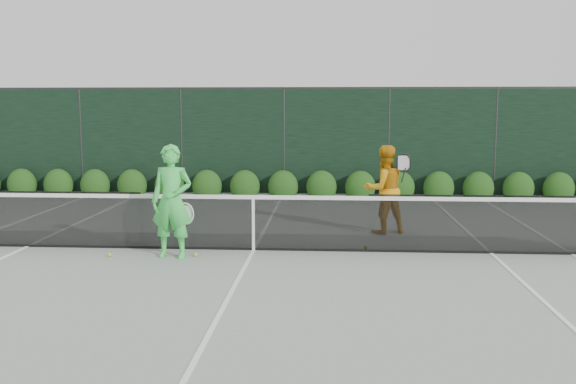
{
  "coord_description": "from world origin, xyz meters",
  "views": [
    {
      "loc": [
        1.32,
        -10.99,
        2.52
      ],
      "look_at": [
        0.59,
        0.3,
        1.0
      ],
      "focal_mm": 40.0,
      "sensor_mm": 36.0,
      "label": 1
    }
  ],
  "objects": [
    {
      "name": "ground",
      "position": [
        0.0,
        0.0,
        0.0
      ],
      "size": [
        80.0,
        80.0,
        0.0
      ],
      "primitive_type": "plane",
      "color": "gray",
      "rests_on": "ground"
    },
    {
      "name": "tennis_net",
      "position": [
        -0.02,
        0.0,
        0.53
      ],
      "size": [
        12.9,
        0.1,
        1.07
      ],
      "color": "black",
      "rests_on": "ground"
    },
    {
      "name": "player_woman",
      "position": [
        -1.29,
        -0.6,
        0.95
      ],
      "size": [
        0.73,
        0.52,
        1.9
      ],
      "rotation": [
        0.0,
        0.0,
        -0.09
      ],
      "color": "#3ED351",
      "rests_on": "ground"
    },
    {
      "name": "player_man",
      "position": [
        2.41,
        1.72,
        0.88
      ],
      "size": [
        1.03,
        0.92,
        1.75
      ],
      "rotation": [
        0.0,
        0.0,
        3.5
      ],
      "color": "orange",
      "rests_on": "ground"
    },
    {
      "name": "court_lines",
      "position": [
        0.0,
        0.0,
        0.01
      ],
      "size": [
        11.03,
        23.83,
        0.01
      ],
      "color": "white",
      "rests_on": "ground"
    },
    {
      "name": "windscreen_fence",
      "position": [
        0.0,
        -2.71,
        1.51
      ],
      "size": [
        32.0,
        21.07,
        3.06
      ],
      "color": "black",
      "rests_on": "ground"
    },
    {
      "name": "hedge_row",
      "position": [
        -0.0,
        7.15,
        0.23
      ],
      "size": [
        31.66,
        0.65,
        0.94
      ],
      "color": "black",
      "rests_on": "ground"
    },
    {
      "name": "tennis_balls",
      "position": [
        -0.69,
        -0.38,
        0.03
      ],
      "size": [
        4.41,
        0.94,
        0.07
      ],
      "color": "#A5D42F",
      "rests_on": "ground"
    }
  ]
}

